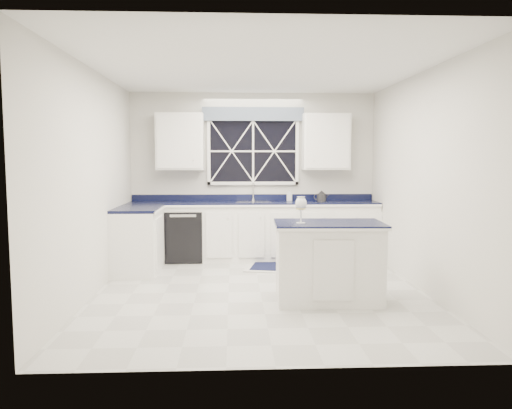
{
  "coord_description": "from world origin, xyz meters",
  "views": [
    {
      "loc": [
        -0.33,
        -6.0,
        1.65
      ],
      "look_at": [
        -0.04,
        0.4,
        1.04
      ],
      "focal_mm": 35.0,
      "sensor_mm": 36.0,
      "label": 1
    }
  ],
  "objects_px": {
    "faucet": "(253,191)",
    "wine_glass": "(301,205)",
    "island": "(328,262)",
    "soap_bottle": "(290,195)",
    "dishwasher": "(185,235)",
    "kettle": "(321,196)"
  },
  "relations": [
    {
      "from": "wine_glass",
      "to": "soap_bottle",
      "type": "height_order",
      "value": "wine_glass"
    },
    {
      "from": "dishwasher",
      "to": "faucet",
      "type": "xyz_separation_m",
      "value": [
        1.1,
        0.19,
        0.69
      ]
    },
    {
      "from": "soap_bottle",
      "to": "wine_glass",
      "type": "bearing_deg",
      "value": -93.7
    },
    {
      "from": "island",
      "to": "soap_bottle",
      "type": "xyz_separation_m",
      "value": [
        -0.16,
        2.55,
        0.57
      ]
    },
    {
      "from": "faucet",
      "to": "wine_glass",
      "type": "xyz_separation_m",
      "value": [
        0.43,
        -2.64,
        0.02
      ]
    },
    {
      "from": "island",
      "to": "wine_glass",
      "type": "relative_size",
      "value": 4.16
    },
    {
      "from": "wine_glass",
      "to": "soap_bottle",
      "type": "distance_m",
      "value": 2.64
    },
    {
      "from": "kettle",
      "to": "faucet",
      "type": "bearing_deg",
      "value": -164.46
    },
    {
      "from": "island",
      "to": "soap_bottle",
      "type": "bearing_deg",
      "value": 95.78
    },
    {
      "from": "faucet",
      "to": "kettle",
      "type": "xyz_separation_m",
      "value": [
        1.1,
        -0.17,
        -0.08
      ]
    },
    {
      "from": "dishwasher",
      "to": "island",
      "type": "xyz_separation_m",
      "value": [
        1.86,
        -2.37,
        0.05
      ]
    },
    {
      "from": "dishwasher",
      "to": "wine_glass",
      "type": "relative_size",
      "value": 2.72
    },
    {
      "from": "kettle",
      "to": "island",
      "type": "bearing_deg",
      "value": -73.73
    },
    {
      "from": "kettle",
      "to": "soap_bottle",
      "type": "relative_size",
      "value": 1.26
    },
    {
      "from": "faucet",
      "to": "soap_bottle",
      "type": "height_order",
      "value": "faucet"
    },
    {
      "from": "kettle",
      "to": "wine_glass",
      "type": "xyz_separation_m",
      "value": [
        -0.67,
        -2.47,
        0.1
      ]
    },
    {
      "from": "dishwasher",
      "to": "island",
      "type": "relative_size",
      "value": 0.65
    },
    {
      "from": "wine_glass",
      "to": "soap_bottle",
      "type": "relative_size",
      "value": 1.61
    },
    {
      "from": "dishwasher",
      "to": "kettle",
      "type": "distance_m",
      "value": 2.28
    },
    {
      "from": "faucet",
      "to": "wine_glass",
      "type": "relative_size",
      "value": 1.0
    },
    {
      "from": "island",
      "to": "wine_glass",
      "type": "bearing_deg",
      "value": -164.6
    },
    {
      "from": "kettle",
      "to": "wine_glass",
      "type": "height_order",
      "value": "wine_glass"
    }
  ]
}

